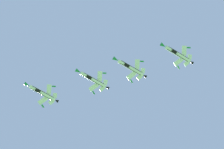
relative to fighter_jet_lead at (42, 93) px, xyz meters
name	(u,v)px	position (x,y,z in m)	size (l,w,h in m)	color
fighter_jet_lead	(42,93)	(0.00, 0.00, 0.00)	(11.62, 13.72, 4.97)	silver
fighter_jet_left_wing	(93,79)	(21.56, 3.56, 2.20)	(11.66, 13.72, 4.86)	silver
fighter_jet_right_wing	(130,68)	(38.10, 4.43, 0.82)	(11.54, 13.72, 5.16)	silver
fighter_jet_left_outer	(177,54)	(58.01, 7.21, 3.15)	(11.56, 13.72, 5.10)	silver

